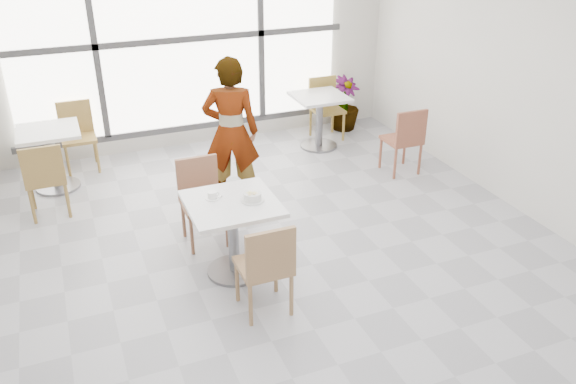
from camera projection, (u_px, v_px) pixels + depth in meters
name	position (u px, v px, depth m)	size (l,w,h in m)	color
floor	(276.00, 273.00, 5.54)	(7.00, 7.00, 0.00)	#9E9EA5
wall_back	(180.00, 38.00, 7.76)	(6.00, 6.00, 0.00)	silver
wall_right	(554.00, 84.00, 5.87)	(7.00, 7.00, 0.00)	silver
window	(181.00, 39.00, 7.71)	(4.60, 0.07, 2.52)	white
main_table	(233.00, 224.00, 5.33)	(0.80, 0.80, 0.75)	white
chair_near	(267.00, 264.00, 4.79)	(0.42, 0.42, 0.87)	#9F774F
chair_far	(201.00, 195.00, 5.90)	(0.42, 0.42, 0.87)	#8D5A40
oatmeal_bowl	(252.00, 196.00, 5.22)	(0.21, 0.21, 0.10)	silver
coffee_cup	(213.00, 196.00, 5.27)	(0.16, 0.13, 0.07)	white
person	(231.00, 132.00, 6.49)	(0.62, 0.41, 1.70)	black
bg_table_left	(51.00, 151.00, 6.95)	(0.70, 0.70, 0.75)	white
bg_table_right	(319.00, 114.00, 8.12)	(0.70, 0.70, 0.75)	silver
bg_chair_left_near	(45.00, 176.00, 6.30)	(0.42, 0.42, 0.87)	olive
bg_chair_left_far	(77.00, 131.00, 7.49)	(0.42, 0.42, 0.87)	olive
bg_chair_right_near	(405.00, 137.00, 7.31)	(0.42, 0.42, 0.87)	brown
bg_chair_right_far	(325.00, 104.00, 8.48)	(0.42, 0.42, 0.87)	olive
plant_right	(344.00, 104.00, 8.79)	(0.45, 0.45, 0.80)	#3E853A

